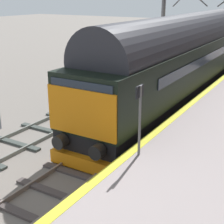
# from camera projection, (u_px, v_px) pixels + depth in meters

# --- Properties ---
(ground_plane) EXTENTS (140.00, 140.00, 0.00)m
(ground_plane) POSITION_uv_depth(u_px,v_px,m) (140.00, 127.00, 15.02)
(ground_plane) COLOR gray
(ground_plane) RESTS_ON ground
(track_main) EXTENTS (2.50, 60.00, 0.15)m
(track_main) POSITION_uv_depth(u_px,v_px,m) (140.00, 126.00, 15.01)
(track_main) COLOR slate
(track_main) RESTS_ON ground
(track_adjacent_west) EXTENTS (2.50, 60.00, 0.15)m
(track_adjacent_west) POSITION_uv_depth(u_px,v_px,m) (78.00, 113.00, 16.70)
(track_adjacent_west) COLOR gray
(track_adjacent_west) RESTS_ON ground
(station_platform) EXTENTS (4.00, 44.00, 1.01)m
(station_platform) POSITION_uv_depth(u_px,v_px,m) (223.00, 133.00, 13.11)
(station_platform) COLOR #A89C9C
(station_platform) RESTS_ON ground
(diesel_locomotive) EXTENTS (2.74, 19.95, 4.68)m
(diesel_locomotive) POSITION_uv_depth(u_px,v_px,m) (185.00, 55.00, 18.54)
(diesel_locomotive) COLOR black
(diesel_locomotive) RESTS_ON ground
(platform_number_sign) EXTENTS (0.10, 0.44, 2.17)m
(platform_number_sign) POSITION_uv_depth(u_px,v_px,m) (140.00, 110.00, 9.78)
(platform_number_sign) COLOR slate
(platform_number_sign) RESTS_ON station_platform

